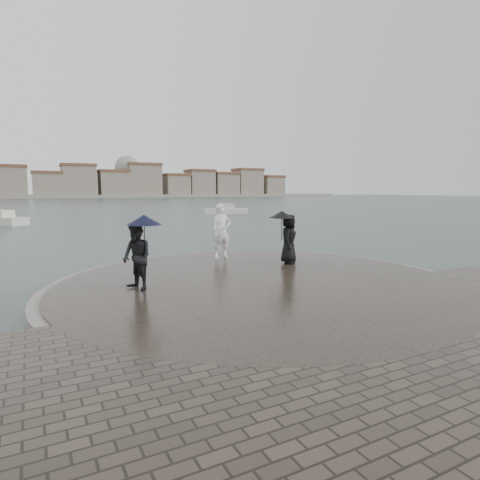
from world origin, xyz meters
TOP-DOWN VIEW (x-y plane):
  - ground at (0.00, 0.00)m, footprint 400.00×400.00m
  - kerb_ring at (0.00, 3.50)m, footprint 12.50×12.50m
  - quay_tip at (0.00, 3.50)m, footprint 11.90×11.90m
  - statue at (0.70, 7.73)m, footprint 0.80×0.54m
  - visitor_left at (-3.47, 4.14)m, footprint 1.21×1.12m
  - visitor_right at (2.35, 5.52)m, footprint 1.25×1.11m
  - far_skyline at (-6.29, 160.71)m, footprint 260.00×20.00m
  - boats at (3.97, 37.18)m, footprint 29.54×9.54m

SIDE VIEW (x-z plane):
  - ground at x=0.00m, z-range 0.00..0.00m
  - kerb_ring at x=0.00m, z-range 0.00..0.32m
  - quay_tip at x=0.00m, z-range 0.00..0.36m
  - boats at x=3.97m, z-range -0.37..1.13m
  - statue at x=0.70m, z-range 0.36..2.52m
  - visitor_left at x=-3.47m, z-range 0.44..2.48m
  - visitor_right at x=2.35m, z-range 0.49..2.44m
  - far_skyline at x=-6.29m, z-range -12.89..24.11m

